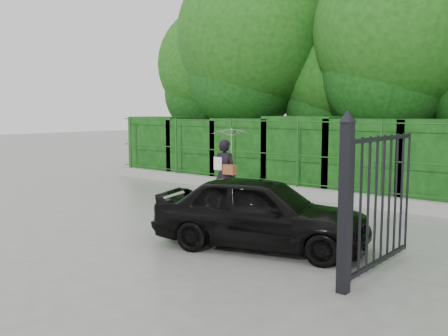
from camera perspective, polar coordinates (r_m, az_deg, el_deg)
The scene contains 8 objects.
ground at distance 10.43m, azimuth -6.77°, elevation -6.44°, with size 80.00×80.00×0.00m, color gray.
kerb at distance 13.83m, azimuth 6.90°, elevation -2.58°, with size 14.00×0.25×0.30m, color #9E9E99.
fence at distance 13.58m, azimuth 7.75°, elevation 1.70°, with size 14.13×0.06×1.80m.
hedge at distance 14.53m, azimuth 9.29°, elevation 1.44°, with size 14.20×1.20×2.18m.
trees at distance 16.14m, azimuth 17.15°, elevation 14.41°, with size 17.10×6.15×8.08m.
gate at distance 6.94m, azimuth 15.44°, elevation -3.26°, with size 0.22×2.33×2.36m.
woman at distance 12.26m, azimuth 0.56°, elevation 1.62°, with size 0.99×1.01×1.94m.
car at distance 8.54m, azimuth 4.22°, elevation -5.04°, with size 1.48×3.67×1.25m, color black.
Camera 1 is at (7.41, -6.97, 2.35)m, focal length 40.00 mm.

